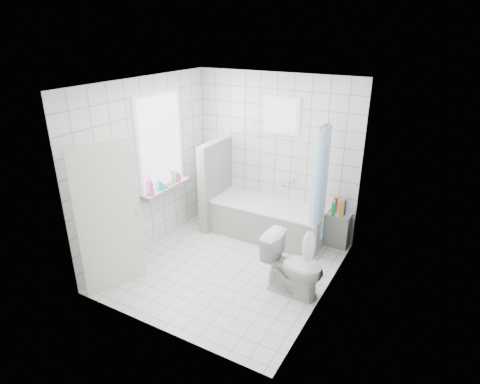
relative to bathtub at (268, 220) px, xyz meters
The scene contains 19 objects.
ground 1.17m from the bathtub, 94.57° to the right, with size 3.00×3.00×0.00m, color white.
ceiling 2.57m from the bathtub, 94.57° to the right, with size 3.00×3.00×0.00m, color white.
wall_back 1.08m from the bathtub, 103.49° to the left, with size 2.80×0.02×2.60m, color white.
wall_front 2.81m from the bathtub, 91.96° to the right, with size 2.80×0.02×2.60m, color white.
wall_left 2.12m from the bathtub, 142.95° to the right, with size 0.02×3.00×2.60m, color white.
wall_right 2.00m from the bathtub, 40.65° to the right, with size 0.02×3.00×2.60m, color white.
window_left 2.12m from the bathtub, 150.28° to the right, with size 0.01×0.90×1.40m, color white.
window_back 1.69m from the bathtub, 88.26° to the left, with size 0.50×0.01×0.50m, color white.
window_sill 1.72m from the bathtub, 149.49° to the right, with size 0.18×1.02×0.08m, color white.
door 2.63m from the bathtub, 117.54° to the right, with size 0.04×0.80×2.00m, color silver.
bathtub is the anchor object (origin of this frame).
partition_wall 1.09m from the bathtub, behind, with size 0.15×0.85×1.50m, color white.
tiled_ledge 1.10m from the bathtub, 13.47° to the left, with size 0.40×0.24×0.55m, color white.
toilet 1.54m from the bathtub, 52.30° to the right, with size 0.45×0.79×0.80m, color white.
curtain_rod 1.91m from the bathtub, ahead, with size 0.02×0.02×0.80m, color silver.
shower_curtain 1.19m from the bathtub, 10.22° to the right, with size 0.14×0.48×1.78m, color #438EC7, non-canonical shape.
tub_faucet 0.66m from the bathtub, 73.38° to the left, with size 0.18×0.06×0.06m, color silver.
sill_bottles 1.80m from the bathtub, 147.87° to the right, with size 0.18×0.78×0.33m.
ledge_bottles 1.16m from the bathtub, 11.45° to the left, with size 0.21×0.20×0.28m.
Camera 1 is at (2.57, -4.24, 3.25)m, focal length 30.00 mm.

